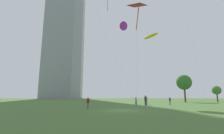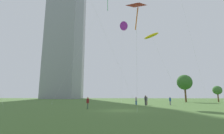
% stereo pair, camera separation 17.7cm
% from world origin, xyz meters
% --- Properties ---
extents(ground, '(280.00, 280.00, 0.00)m').
position_xyz_m(ground, '(0.00, 0.00, 0.00)').
color(ground, '#476B30').
extents(person_standing_0, '(0.35, 0.35, 1.57)m').
position_xyz_m(person_standing_0, '(2.31, 13.77, 0.91)').
color(person_standing_0, '#1E478C').
rests_on(person_standing_0, ground).
extents(person_standing_1, '(0.42, 0.42, 1.87)m').
position_xyz_m(person_standing_1, '(3.99, 11.36, 1.08)').
color(person_standing_1, '#2D2D33').
rests_on(person_standing_1, ground).
extents(person_standing_2, '(0.35, 0.35, 1.58)m').
position_xyz_m(person_standing_2, '(8.78, 12.68, 0.91)').
color(person_standing_2, gray).
rests_on(person_standing_2, ground).
extents(person_standing_3, '(0.35, 0.35, 1.59)m').
position_xyz_m(person_standing_3, '(-4.64, 1.73, 0.92)').
color(person_standing_3, '#3F593F').
rests_on(person_standing_3, ground).
extents(person_standing_4, '(0.38, 0.38, 1.72)m').
position_xyz_m(person_standing_4, '(4.46, 13.71, 1.00)').
color(person_standing_4, tan).
rests_on(person_standing_4, ground).
extents(kite_flying_3, '(8.32, 3.09, 16.42)m').
position_xyz_m(kite_flying_3, '(6.33, 16.47, 15.65)').
color(kite_flying_3, silver).
rests_on(kite_flying_3, ground).
extents(kite_flying_4, '(1.94, 3.84, 11.84)m').
position_xyz_m(kite_flying_4, '(1.91, -4.23, 11.11)').
color(kite_flying_4, silver).
rests_on(kite_flying_4, ground).
extents(kite_flying_5, '(3.60, 9.13, 23.52)m').
position_xyz_m(kite_flying_5, '(-0.75, 24.13, 21.99)').
color(kite_flying_5, silver).
rests_on(kite_flying_5, ground).
extents(park_tree_0, '(2.64, 2.64, 4.87)m').
position_xyz_m(park_tree_0, '(27.77, 32.79, 3.51)').
color(park_tree_0, brown).
rests_on(park_tree_0, ground).
extents(park_tree_1, '(4.36, 4.36, 8.05)m').
position_xyz_m(park_tree_1, '(17.33, 29.78, 5.78)').
color(park_tree_1, brown).
rests_on(park_tree_1, ground).
extents(distant_highrise_0, '(25.50, 18.14, 92.43)m').
position_xyz_m(distant_highrise_0, '(-47.81, 90.81, 46.22)').
color(distant_highrise_0, gray).
rests_on(distant_highrise_0, ground).
extents(distant_highrise_1, '(26.25, 18.24, 104.52)m').
position_xyz_m(distant_highrise_1, '(-51.61, 114.03, 52.26)').
color(distant_highrise_1, '#A8A8AD').
rests_on(distant_highrise_1, ground).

